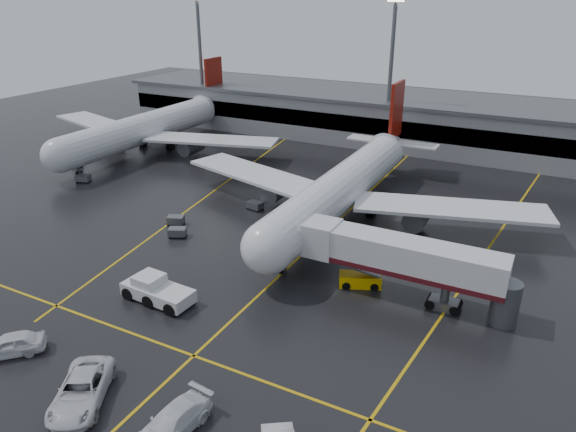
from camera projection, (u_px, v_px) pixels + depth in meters
The scene contains 21 objects.
ground at pixel (312, 245), 59.53m from camera, with size 220.00×220.00×0.00m, color black.
apron_line_centre at pixel (312, 245), 59.52m from camera, with size 0.25×90.00×0.02m, color gold.
apron_line_stop at pixel (194, 356), 41.60m from camera, with size 60.00×0.25×0.02m, color gold.
apron_line_left at pixel (216, 189), 76.14m from camera, with size 0.25×70.00×0.02m, color gold.
apron_line_right at pixel (492, 243), 60.04m from camera, with size 0.25×70.00×0.02m, color gold.
terminal at pixel (423, 121), 96.86m from camera, with size 122.00×19.00×8.60m.
light_mast_left at pixel (200, 54), 107.07m from camera, with size 3.00×1.20×25.45m.
light_mast_mid at pixel (391, 66), 90.13m from camera, with size 3.00×1.20×25.45m.
main_airliner at pixel (345, 185), 65.76m from camera, with size 48.80×45.60×14.10m.
second_airliner at pixel (150, 127), 93.33m from camera, with size 48.80×45.60×14.10m.
jet_bridge at pixel (402, 260), 48.05m from camera, with size 19.90×3.40×6.05m.
pushback_tractor at pixel (156, 291), 48.71m from camera, with size 7.12×3.35×2.49m.
belt_loader at pixel (360, 280), 51.27m from camera, with size 4.37×3.09×2.55m.
service_van_a at pixel (81, 391), 36.65m from camera, with size 3.18×6.90×1.92m, color silver.
service_van_b at pixel (172, 423), 34.04m from camera, with size 2.45×6.04×1.75m, color silver.
service_van_d at pixel (10, 344), 41.51m from camera, with size 2.11×5.23×1.78m, color silver.
baggage_cart_a at pixel (177, 232), 61.39m from camera, with size 2.37×2.06×1.12m.
baggage_cart_b at pixel (176, 220), 64.59m from camera, with size 2.34×1.95×1.12m.
baggage_cart_c at pixel (255, 205), 69.02m from camera, with size 2.19×1.62×1.12m.
baggage_cart_d at pixel (76, 162), 85.99m from camera, with size 2.32×1.90×1.12m.
baggage_cart_e at pixel (83, 178), 78.87m from camera, with size 2.33×1.92×1.12m.
Camera 1 is at (22.22, -48.56, 26.64)m, focal length 32.87 mm.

